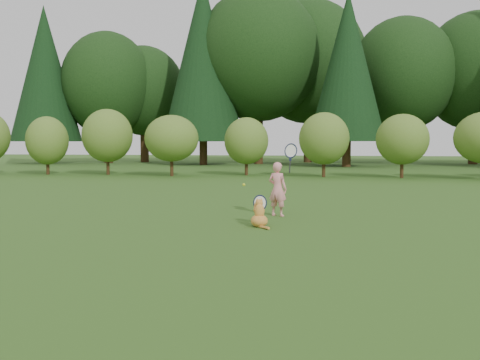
# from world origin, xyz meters

# --- Properties ---
(ground) EXTENTS (100.00, 100.00, 0.00)m
(ground) POSITION_xyz_m (0.00, 0.00, 0.00)
(ground) COLOR #294D15
(ground) RESTS_ON ground
(shrub_row) EXTENTS (28.00, 3.00, 2.80)m
(shrub_row) POSITION_xyz_m (0.00, 13.00, 1.40)
(shrub_row) COLOR #587424
(shrub_row) RESTS_ON ground
(woodland_backdrop) EXTENTS (48.00, 10.00, 15.00)m
(woodland_backdrop) POSITION_xyz_m (0.00, 23.00, 7.50)
(woodland_backdrop) COLOR black
(woodland_backdrop) RESTS_ON ground
(child) EXTENTS (0.62, 0.42, 1.56)m
(child) POSITION_xyz_m (0.91, 0.98, 0.55)
(child) COLOR pink
(child) RESTS_ON ground
(cat) EXTENTS (0.43, 0.64, 0.67)m
(cat) POSITION_xyz_m (0.74, -0.37, 0.25)
(cat) COLOR #B96323
(cat) RESTS_ON ground
(tennis_ball) EXTENTS (0.06, 0.06, 0.06)m
(tennis_ball) POSITION_xyz_m (0.19, 1.31, 0.57)
(tennis_ball) COLOR yellow
(tennis_ball) RESTS_ON ground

